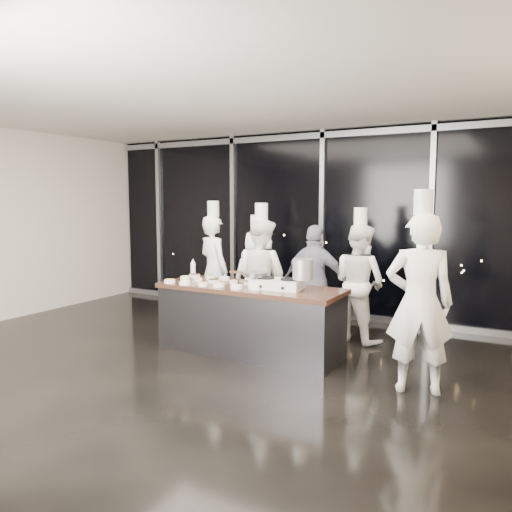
{
  "coord_description": "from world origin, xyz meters",
  "views": [
    {
      "loc": [
        3.2,
        -4.66,
        2.03
      ],
      "look_at": [
        -0.07,
        1.2,
        1.26
      ],
      "focal_mm": 35.0,
      "sensor_mm": 36.0,
      "label": 1
    }
  ],
  "objects_px": {
    "guest": "(315,281)",
    "chef_right": "(359,282)",
    "stove": "(277,284)",
    "chef_far_left": "(214,269)",
    "stock_pot": "(303,269)",
    "frying_pan": "(255,274)",
    "chef_side": "(419,302)",
    "chef_left": "(257,280)",
    "chef_center": "(261,277)",
    "demo_counter": "(250,319)"
  },
  "relations": [
    {
      "from": "stock_pot",
      "to": "chef_side",
      "type": "distance_m",
      "value": 1.51
    },
    {
      "from": "frying_pan",
      "to": "stock_pot",
      "type": "relative_size",
      "value": 2.18
    },
    {
      "from": "chef_right",
      "to": "chef_side",
      "type": "bearing_deg",
      "value": 150.1
    },
    {
      "from": "frying_pan",
      "to": "chef_right",
      "type": "distance_m",
      "value": 1.64
    },
    {
      "from": "stove",
      "to": "chef_far_left",
      "type": "distance_m",
      "value": 2.05
    },
    {
      "from": "demo_counter",
      "to": "guest",
      "type": "bearing_deg",
      "value": 69.56
    },
    {
      "from": "guest",
      "to": "chef_left",
      "type": "bearing_deg",
      "value": 5.11
    },
    {
      "from": "demo_counter",
      "to": "chef_center",
      "type": "height_order",
      "value": "chef_center"
    },
    {
      "from": "chef_center",
      "to": "chef_right",
      "type": "bearing_deg",
      "value": -148.53
    },
    {
      "from": "stock_pot",
      "to": "stove",
      "type": "bearing_deg",
      "value": -173.71
    },
    {
      "from": "stove",
      "to": "chef_side",
      "type": "height_order",
      "value": "chef_side"
    },
    {
      "from": "chef_right",
      "to": "stock_pot",
      "type": "bearing_deg",
      "value": 99.13
    },
    {
      "from": "guest",
      "to": "demo_counter",
      "type": "bearing_deg",
      "value": 68.77
    },
    {
      "from": "chef_left",
      "to": "stove",
      "type": "bearing_deg",
      "value": 113.73
    },
    {
      "from": "chef_far_left",
      "to": "chef_right",
      "type": "xyz_separation_m",
      "value": [
        2.38,
        0.17,
        -0.05
      ]
    },
    {
      "from": "chef_far_left",
      "to": "chef_left",
      "type": "bearing_deg",
      "value": -159.55
    },
    {
      "from": "stock_pot",
      "to": "guest",
      "type": "bearing_deg",
      "value": 104.98
    },
    {
      "from": "guest",
      "to": "chef_right",
      "type": "relative_size",
      "value": 0.87
    },
    {
      "from": "chef_left",
      "to": "chef_center",
      "type": "xyz_separation_m",
      "value": [
        0.19,
        -0.19,
        0.09
      ]
    },
    {
      "from": "chef_side",
      "to": "frying_pan",
      "type": "bearing_deg",
      "value": -23.88
    },
    {
      "from": "frying_pan",
      "to": "stove",
      "type": "bearing_deg",
      "value": -0.05
    },
    {
      "from": "chef_far_left",
      "to": "chef_left",
      "type": "height_order",
      "value": "chef_far_left"
    },
    {
      "from": "chef_right",
      "to": "guest",
      "type": "bearing_deg",
      "value": 34.17
    },
    {
      "from": "chef_far_left",
      "to": "chef_left",
      "type": "relative_size",
      "value": 1.12
    },
    {
      "from": "frying_pan",
      "to": "chef_side",
      "type": "bearing_deg",
      "value": -12.24
    },
    {
      "from": "demo_counter",
      "to": "chef_far_left",
      "type": "bearing_deg",
      "value": 139.78
    },
    {
      "from": "stock_pot",
      "to": "chef_far_left",
      "type": "bearing_deg",
      "value": 152.34
    },
    {
      "from": "chef_left",
      "to": "guest",
      "type": "height_order",
      "value": "chef_left"
    },
    {
      "from": "demo_counter",
      "to": "stove",
      "type": "distance_m",
      "value": 0.65
    },
    {
      "from": "demo_counter",
      "to": "chef_far_left",
      "type": "height_order",
      "value": "chef_far_left"
    },
    {
      "from": "stock_pot",
      "to": "chef_left",
      "type": "height_order",
      "value": "chef_left"
    },
    {
      "from": "demo_counter",
      "to": "chef_left",
      "type": "distance_m",
      "value": 1.23
    },
    {
      "from": "chef_far_left",
      "to": "chef_side",
      "type": "xyz_separation_m",
      "value": [
        3.52,
        -1.39,
        0.06
      ]
    },
    {
      "from": "stock_pot",
      "to": "chef_center",
      "type": "distance_m",
      "value": 1.37
    },
    {
      "from": "guest",
      "to": "stock_pot",
      "type": "bearing_deg",
      "value": 104.19
    },
    {
      "from": "stove",
      "to": "demo_counter",
      "type": "bearing_deg",
      "value": 174.47
    },
    {
      "from": "stock_pot",
      "to": "frying_pan",
      "type": "bearing_deg",
      "value": -174.06
    },
    {
      "from": "frying_pan",
      "to": "chef_side",
      "type": "height_order",
      "value": "chef_side"
    },
    {
      "from": "stove",
      "to": "chef_right",
      "type": "distance_m",
      "value": 1.44
    },
    {
      "from": "chef_center",
      "to": "chef_left",
      "type": "bearing_deg",
      "value": -30.89
    },
    {
      "from": "frying_pan",
      "to": "chef_left",
      "type": "bearing_deg",
      "value": 112.31
    },
    {
      "from": "stove",
      "to": "chef_center",
      "type": "height_order",
      "value": "chef_center"
    },
    {
      "from": "chef_far_left",
      "to": "chef_right",
      "type": "distance_m",
      "value": 2.39
    },
    {
      "from": "demo_counter",
      "to": "chef_side",
      "type": "height_order",
      "value": "chef_side"
    },
    {
      "from": "chef_right",
      "to": "chef_side",
      "type": "height_order",
      "value": "chef_side"
    },
    {
      "from": "stock_pot",
      "to": "chef_left",
      "type": "distance_m",
      "value": 1.65
    },
    {
      "from": "guest",
      "to": "chef_right",
      "type": "xyz_separation_m",
      "value": [
        0.63,
        0.11,
        0.02
      ]
    },
    {
      "from": "stove",
      "to": "stock_pot",
      "type": "xyz_separation_m",
      "value": [
        0.33,
        0.04,
        0.2
      ]
    },
    {
      "from": "demo_counter",
      "to": "chef_right",
      "type": "height_order",
      "value": "chef_right"
    },
    {
      "from": "chef_center",
      "to": "chef_right",
      "type": "distance_m",
      "value": 1.43
    }
  ]
}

